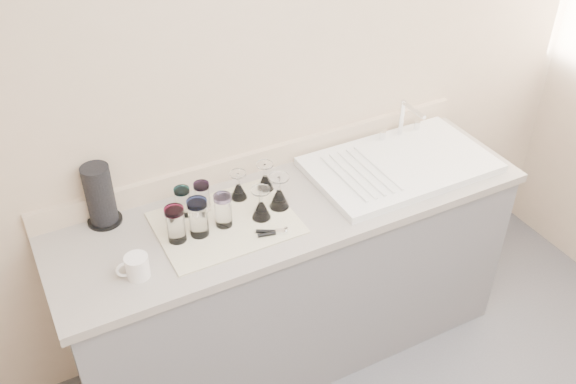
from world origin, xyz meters
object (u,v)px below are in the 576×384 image
tumbler_magenta (176,224)px  goblet_front_right (279,196)px  goblet_back_right (265,180)px  white_mug (136,267)px  sink_unit (400,164)px  paper_towel_roll (100,196)px  can_opener (272,232)px  tumbler_lavender (223,210)px  goblet_front_left (261,208)px  goblet_back_left (239,189)px  tumbler_purple (202,196)px  tumbler_cyan (183,201)px  tumbler_blue (198,217)px

tumbler_magenta → goblet_front_right: same height
goblet_back_right → white_mug: goblet_back_right is taller
goblet_back_right → goblet_front_right: bearing=-91.2°
sink_unit → goblet_front_right: sink_unit is taller
sink_unit → paper_towel_roll: paper_towel_roll is taller
sink_unit → can_opener: bearing=-167.6°
tumbler_lavender → white_mug: size_ratio=1.12×
white_mug → goblet_front_left: bearing=9.6°
sink_unit → goblet_back_left: 0.75m
tumbler_purple → tumbler_magenta: (-0.16, -0.13, 0.01)m
sink_unit → paper_towel_roll: 1.31m
goblet_back_right → goblet_front_right: (-0.00, -0.14, 0.01)m
tumbler_purple → goblet_front_left: goblet_front_left is taller
goblet_back_left → white_mug: 0.58m
paper_towel_roll → goblet_front_right: bearing=-20.3°
tumbler_magenta → goblet_back_right: bearing=17.8°
tumbler_cyan → tumbler_blue: 0.15m
tumbler_blue → goblet_front_right: bearing=2.0°
sink_unit → goblet_back_right: sink_unit is taller
goblet_front_right → paper_towel_roll: paper_towel_roll is taller
tumbler_lavender → white_mug: bearing=-163.1°
goblet_front_right → white_mug: size_ratio=1.19×
tumbler_blue → goblet_front_right: (0.36, 0.01, -0.03)m
tumbler_magenta → goblet_front_right: (0.45, 0.01, -0.03)m
goblet_front_right → white_mug: 0.66m
paper_towel_roll → tumbler_lavender: bearing=-31.1°
tumbler_purple → goblet_front_right: 0.31m
goblet_back_left → can_opener: goblet_back_left is taller
tumbler_blue → goblet_front_left: bearing=-4.3°
tumbler_magenta → tumbler_purple: bearing=39.8°
goblet_front_right → tumbler_purple: bearing=156.2°
paper_towel_roll → can_opener: bearing=-35.1°
tumbler_lavender → goblet_front_right: (0.25, 0.00, -0.02)m
tumbler_blue → goblet_back_left: 0.28m
tumbler_magenta → can_opener: size_ratio=1.25×
goblet_back_left → goblet_front_right: 0.18m
tumbler_lavender → goblet_back_right: bearing=29.5°
can_opener → goblet_back_right: bearing=69.2°
tumbler_blue → goblet_back_right: (0.36, 0.15, -0.04)m
tumbler_magenta → tumbler_lavender: size_ratio=1.06×
tumbler_lavender → goblet_front_right: 0.25m
sink_unit → goblet_front_left: size_ratio=5.87×
tumbler_cyan → goblet_front_right: bearing=-19.9°
goblet_back_left → goblet_front_left: bearing=-81.0°
can_opener → goblet_back_left: bearing=93.7°
tumbler_lavender → goblet_front_left: (0.15, -0.03, -0.03)m
goblet_front_left → white_mug: bearing=-170.4°
tumbler_magenta → tumbler_lavender: 0.20m
goblet_front_right → can_opener: bearing=-125.7°
goblet_front_left → white_mug: 0.55m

